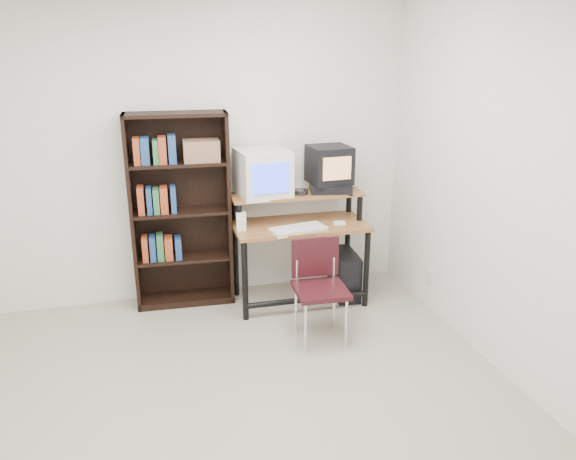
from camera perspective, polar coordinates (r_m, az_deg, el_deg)
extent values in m
cube|color=#AEA390|center=(3.69, -6.28, -19.23)|extent=(4.00, 4.00, 0.01)
cube|color=white|center=(4.99, -10.51, 7.38)|extent=(4.00, 0.01, 2.60)
cube|color=white|center=(3.87, 23.66, 2.80)|extent=(0.01, 4.00, 2.60)
cube|color=#965D31|center=(4.91, 1.22, 0.48)|extent=(1.17, 0.60, 0.03)
cube|color=#965D31|center=(4.94, 0.89, 3.64)|extent=(1.17, 0.37, 0.02)
cylinder|color=black|center=(4.70, -4.39, -5.12)|extent=(0.05, 0.05, 0.72)
cylinder|color=black|center=(4.97, 7.97, -3.87)|extent=(0.05, 0.05, 0.72)
cylinder|color=black|center=(5.11, -5.38, -1.55)|extent=(0.05, 0.05, 0.98)
cylinder|color=black|center=(5.36, 6.08, -0.59)|extent=(0.05, 0.05, 0.98)
cylinder|color=black|center=(4.91, 1.94, -7.08)|extent=(1.08, 0.07, 0.05)
cube|color=silver|center=(4.86, -2.60, 5.82)|extent=(0.47, 0.47, 0.40)
cube|color=#2E47F6|center=(4.66, -1.74, 5.27)|extent=(0.32, 0.04, 0.25)
cube|color=black|center=(5.00, 4.33, 4.24)|extent=(0.41, 0.33, 0.08)
cube|color=black|center=(5.00, 4.21, 6.65)|extent=(0.37, 0.36, 0.33)
cube|color=tan|center=(4.85, 5.02, 6.24)|extent=(0.26, 0.03, 0.20)
cylinder|color=#26262B|center=(4.90, 1.35, 3.80)|extent=(0.14, 0.14, 0.05)
cube|color=silver|center=(4.74, 1.03, 0.05)|extent=(0.50, 0.29, 0.03)
cube|color=black|center=(4.90, 5.14, 0.42)|extent=(0.23, 0.20, 0.01)
cube|color=white|center=(4.91, 5.24, 0.67)|extent=(0.11, 0.07, 0.03)
cube|color=silver|center=(4.74, -4.78, 0.82)|extent=(0.09, 0.08, 0.17)
cube|color=black|center=(5.22, 5.73, -4.47)|extent=(0.23, 0.46, 0.42)
cube|color=black|center=(4.36, 3.35, -6.14)|extent=(0.41, 0.41, 0.04)
cube|color=black|center=(4.44, 2.78, -2.76)|extent=(0.38, 0.05, 0.32)
cylinder|color=silver|center=(4.29, 1.78, -9.91)|extent=(0.02, 0.02, 0.40)
cylinder|color=silver|center=(4.37, 5.92, -9.43)|extent=(0.02, 0.02, 0.40)
cylinder|color=silver|center=(4.56, 0.80, -8.03)|extent=(0.02, 0.02, 0.40)
cylinder|color=silver|center=(4.64, 4.69, -7.62)|extent=(0.02, 0.02, 0.40)
cube|color=black|center=(4.94, -15.56, 1.49)|extent=(0.05, 0.28, 1.70)
cube|color=black|center=(4.95, -6.08, 2.12)|extent=(0.05, 0.28, 1.70)
cube|color=black|center=(5.06, -10.86, 2.23)|extent=(0.85, 0.07, 1.70)
cube|color=black|center=(4.76, -11.43, 11.46)|extent=(0.86, 0.33, 0.03)
cube|color=black|center=(5.23, -10.27, -6.81)|extent=(0.86, 0.33, 0.06)
cube|color=black|center=(5.07, -10.53, -2.78)|extent=(0.80, 0.31, 0.03)
cube|color=black|center=(4.93, -10.81, 1.81)|extent=(0.80, 0.31, 0.02)
cube|color=black|center=(4.83, -11.12, 6.64)|extent=(0.80, 0.31, 0.02)
cube|color=brown|center=(4.82, -8.80, 7.98)|extent=(0.31, 0.22, 0.18)
cube|color=beige|center=(5.08, 14.16, -4.55)|extent=(0.02, 0.08, 0.12)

